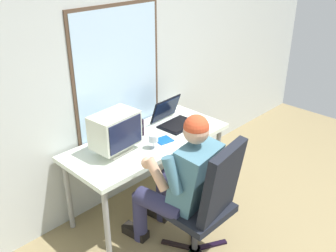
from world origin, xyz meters
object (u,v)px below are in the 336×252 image
at_px(laptop, 173,117).
at_px(desk_speaker, 138,127).
at_px(desk, 148,146).
at_px(person_seated, 181,180).
at_px(wine_glass, 153,139).
at_px(crt_monitor, 115,130).
at_px(office_chair, 209,198).
at_px(cd_case, 164,140).

bearing_deg(laptop, desk_speaker, 172.13).
distance_m(desk, person_seated, 0.58).
bearing_deg(desk_speaker, wine_glass, -103.52).
bearing_deg(wine_glass, crt_monitor, 145.66).
height_order(office_chair, wine_glass, office_chair).
relative_size(wine_glass, desk_speaker, 0.79).
bearing_deg(office_chair, laptop, 59.37).
distance_m(wine_glass, cd_case, 0.18).
distance_m(crt_monitor, wine_glass, 0.34).
height_order(desk, person_seated, person_seated).
xyz_separation_m(person_seated, cd_case, (0.25, 0.44, 0.09)).
xyz_separation_m(person_seated, laptop, (0.56, 0.63, 0.15)).
bearing_deg(office_chair, cd_case, 72.80).
bearing_deg(office_chair, person_seated, 97.26).
bearing_deg(laptop, wine_glass, -154.61).
distance_m(crt_monitor, laptop, 0.74).
bearing_deg(person_seated, laptop, 48.18).
relative_size(desk, person_seated, 1.24).
xyz_separation_m(wine_glass, desk_speaker, (0.07, 0.28, -0.01)).
relative_size(crt_monitor, laptop, 1.10).
bearing_deg(cd_case, person_seated, -119.84).
relative_size(office_chair, laptop, 2.86).
bearing_deg(wine_glass, laptop, 25.39).
relative_size(wine_glass, cd_case, 0.79).
distance_m(desk, laptop, 0.42).
relative_size(office_chair, wine_glass, 8.30).
bearing_deg(wine_glass, person_seated, -102.89).
bearing_deg(cd_case, office_chair, -107.20).
relative_size(desk, cd_case, 9.49).
distance_m(person_seated, crt_monitor, 0.67).
relative_size(crt_monitor, cd_case, 2.51).
bearing_deg(crt_monitor, desk_speaker, 16.71).
bearing_deg(laptop, desk, -170.25).
height_order(laptop, desk_speaker, laptop).
relative_size(office_chair, desk_speaker, 6.60).
height_order(desk_speaker, cd_case, desk_speaker).
height_order(office_chair, desk_speaker, office_chair).
relative_size(laptop, cd_case, 2.29).
xyz_separation_m(laptop, desk_speaker, (-0.40, 0.06, 0.02)).
bearing_deg(office_chair, crt_monitor, 103.47).
bearing_deg(person_seated, desk_speaker, 76.85).
relative_size(desk, desk_speaker, 9.55).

